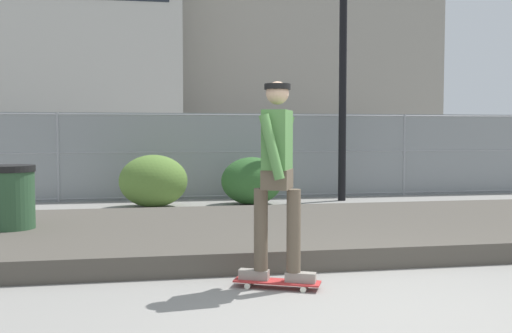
{
  "coord_description": "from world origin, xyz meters",
  "views": [
    {
      "loc": [
        -1.9,
        -4.22,
        1.45
      ],
      "look_at": [
        -0.56,
        3.26,
        0.99
      ],
      "focal_mm": 40.97,
      "sensor_mm": 36.0,
      "label": 1
    }
  ],
  "objects_px": {
    "skater": "(277,167)",
    "shrub_left": "(153,181)",
    "parked_car_near": "(58,157)",
    "parked_car_mid": "(318,155)",
    "trash_bin": "(12,206)",
    "shrub_center": "(252,181)",
    "skateboard": "(277,282)"
  },
  "relations": [
    {
      "from": "skater",
      "to": "shrub_left",
      "type": "height_order",
      "value": "skater"
    },
    {
      "from": "parked_car_near",
      "to": "parked_car_mid",
      "type": "xyz_separation_m",
      "value": [
        6.59,
        0.03,
        0.0
      ]
    },
    {
      "from": "shrub_left",
      "to": "trash_bin",
      "type": "relative_size",
      "value": 1.27
    },
    {
      "from": "shrub_left",
      "to": "shrub_center",
      "type": "xyz_separation_m",
      "value": [
        1.93,
        0.07,
        -0.03
      ]
    },
    {
      "from": "skater",
      "to": "shrub_center",
      "type": "height_order",
      "value": "skater"
    },
    {
      "from": "shrub_center",
      "to": "skateboard",
      "type": "bearing_deg",
      "value": -97.68
    },
    {
      "from": "skater",
      "to": "shrub_center",
      "type": "xyz_separation_m",
      "value": [
        0.83,
        6.19,
        -0.65
      ]
    },
    {
      "from": "parked_car_near",
      "to": "shrub_left",
      "type": "distance_m",
      "value": 4.23
    },
    {
      "from": "shrub_center",
      "to": "trash_bin",
      "type": "xyz_separation_m",
      "value": [
        -3.7,
        -3.71,
        0.05
      ]
    },
    {
      "from": "skater",
      "to": "skateboard",
      "type": "bearing_deg",
      "value": 0.0
    },
    {
      "from": "shrub_left",
      "to": "trash_bin",
      "type": "xyz_separation_m",
      "value": [
        -1.77,
        -3.64,
        0.01
      ]
    },
    {
      "from": "shrub_left",
      "to": "skateboard",
      "type": "bearing_deg",
      "value": -79.82
    },
    {
      "from": "skater",
      "to": "shrub_left",
      "type": "distance_m",
      "value": 6.25
    },
    {
      "from": "shrub_center",
      "to": "skater",
      "type": "bearing_deg",
      "value": -97.68
    },
    {
      "from": "shrub_center",
      "to": "shrub_left",
      "type": "bearing_deg",
      "value": -178.01
    },
    {
      "from": "shrub_left",
      "to": "shrub_center",
      "type": "relative_size",
      "value": 1.07
    },
    {
      "from": "skater",
      "to": "parked_car_near",
      "type": "bearing_deg",
      "value": 109.29
    },
    {
      "from": "parked_car_near",
      "to": "shrub_center",
      "type": "height_order",
      "value": "parked_car_near"
    },
    {
      "from": "skateboard",
      "to": "shrub_left",
      "type": "xyz_separation_m",
      "value": [
        -1.1,
        6.12,
        0.45
      ]
    },
    {
      "from": "trash_bin",
      "to": "parked_car_near",
      "type": "bearing_deg",
      "value": 94.12
    },
    {
      "from": "skateboard",
      "to": "shrub_center",
      "type": "distance_m",
      "value": 6.26
    },
    {
      "from": "parked_car_mid",
      "to": "shrub_center",
      "type": "height_order",
      "value": "parked_car_mid"
    },
    {
      "from": "parked_car_near",
      "to": "trash_bin",
      "type": "xyz_separation_m",
      "value": [
        0.52,
        -7.19,
        -0.32
      ]
    },
    {
      "from": "skater",
      "to": "shrub_center",
      "type": "bearing_deg",
      "value": 82.32
    },
    {
      "from": "skater",
      "to": "shrub_center",
      "type": "distance_m",
      "value": 6.28
    },
    {
      "from": "skateboard",
      "to": "trash_bin",
      "type": "xyz_separation_m",
      "value": [
        -2.87,
        2.48,
        0.46
      ]
    },
    {
      "from": "shrub_center",
      "to": "trash_bin",
      "type": "height_order",
      "value": "trash_bin"
    },
    {
      "from": "parked_car_mid",
      "to": "trash_bin",
      "type": "bearing_deg",
      "value": -130.08
    },
    {
      "from": "skateboard",
      "to": "shrub_left",
      "type": "bearing_deg",
      "value": 100.18
    },
    {
      "from": "skater",
      "to": "parked_car_mid",
      "type": "bearing_deg",
      "value": 71.71
    },
    {
      "from": "skater",
      "to": "shrub_left",
      "type": "relative_size",
      "value": 1.4
    },
    {
      "from": "skater",
      "to": "trash_bin",
      "type": "relative_size",
      "value": 1.78
    }
  ]
}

